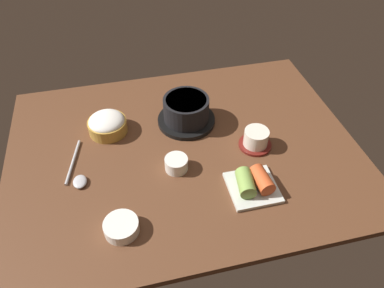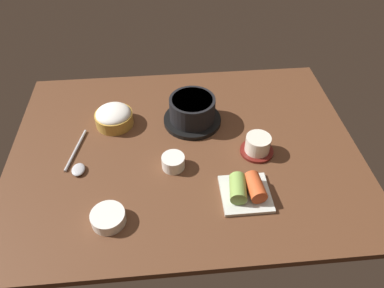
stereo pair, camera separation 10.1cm
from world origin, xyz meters
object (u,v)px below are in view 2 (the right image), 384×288
(rice_bowl, at_px, (114,116))
(kimchi_plate, at_px, (246,190))
(tea_cup_with_saucer, at_px, (258,145))
(banchan_cup_center, at_px, (173,162))
(spoon, at_px, (77,163))
(side_bowl_near, at_px, (108,217))
(stone_pot, at_px, (192,111))

(rice_bowl, relative_size, kimchi_plate, 0.92)
(tea_cup_with_saucer, bearing_deg, rice_bowl, 158.60)
(banchan_cup_center, bearing_deg, kimchi_plate, -32.87)
(rice_bowl, height_order, spoon, rice_bowl)
(tea_cup_with_saucer, distance_m, side_bowl_near, 0.45)
(tea_cup_with_saucer, height_order, banchan_cup_center, tea_cup_with_saucer)
(tea_cup_with_saucer, relative_size, kimchi_plate, 0.76)
(rice_bowl, height_order, banchan_cup_center, rice_bowl)
(kimchi_plate, relative_size, side_bowl_near, 1.51)
(stone_pot, bearing_deg, rice_bowl, 177.33)
(banchan_cup_center, distance_m, spoon, 0.27)
(spoon, bearing_deg, stone_pot, 24.53)
(spoon, bearing_deg, side_bowl_near, -62.98)
(stone_pot, height_order, spoon, stone_pot)
(rice_bowl, distance_m, banchan_cup_center, 0.26)
(rice_bowl, height_order, tea_cup_with_saucer, rice_bowl)
(banchan_cup_center, xyz_separation_m, spoon, (-0.26, 0.03, -0.01))
(tea_cup_with_saucer, height_order, side_bowl_near, tea_cup_with_saucer)
(banchan_cup_center, bearing_deg, side_bowl_near, -135.22)
(stone_pot, xyz_separation_m, banchan_cup_center, (-0.07, -0.18, -0.02))
(kimchi_plate, height_order, side_bowl_near, kimchi_plate)
(banchan_cup_center, relative_size, side_bowl_near, 0.76)
(stone_pot, distance_m, banchan_cup_center, 0.20)
(side_bowl_near, bearing_deg, stone_pot, 56.17)
(side_bowl_near, bearing_deg, rice_bowl, 91.11)
(spoon, bearing_deg, banchan_cup_center, -7.19)
(side_bowl_near, bearing_deg, kimchi_plate, 7.93)
(stone_pot, relative_size, spoon, 0.96)
(banchan_cup_center, xyz_separation_m, side_bowl_near, (-0.16, -0.16, -0.00))
(rice_bowl, bearing_deg, side_bowl_near, -88.89)
(rice_bowl, distance_m, kimchi_plate, 0.47)
(kimchi_plate, distance_m, side_bowl_near, 0.34)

